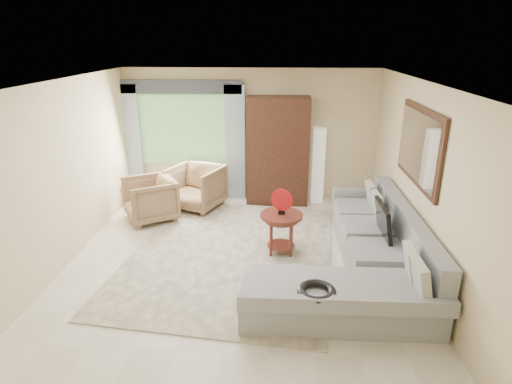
# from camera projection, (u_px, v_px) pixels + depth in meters

# --- Properties ---
(ground) EXTENTS (6.00, 6.00, 0.00)m
(ground) POSITION_uv_depth(u_px,v_px,m) (237.00, 268.00, 6.17)
(ground) COLOR silver
(ground) RESTS_ON ground
(area_rug) EXTENTS (3.46, 4.33, 0.02)m
(area_rug) POSITION_uv_depth(u_px,v_px,m) (232.00, 253.00, 6.59)
(area_rug) COLOR #C3B49A
(area_rug) RESTS_ON ground
(sectional_sofa) EXTENTS (2.30, 3.46, 0.90)m
(sectional_sofa) POSITION_uv_depth(u_px,v_px,m) (366.00, 260.00, 5.82)
(sectional_sofa) COLOR #92959A
(sectional_sofa) RESTS_ON ground
(tv_screen) EXTENTS (0.14, 0.74, 0.48)m
(tv_screen) POSITION_uv_depth(u_px,v_px,m) (383.00, 220.00, 6.00)
(tv_screen) COLOR black
(tv_screen) RESTS_ON sectional_sofa
(garden_hose) EXTENTS (0.43, 0.43, 0.09)m
(garden_hose) POSITION_uv_depth(u_px,v_px,m) (317.00, 291.00, 4.63)
(garden_hose) COLOR black
(garden_hose) RESTS_ON sectional_sofa
(coffee_table) EXTENTS (0.65, 0.65, 0.65)m
(coffee_table) POSITION_uv_depth(u_px,v_px,m) (281.00, 233.00, 6.50)
(coffee_table) COLOR #461912
(coffee_table) RESTS_ON ground
(red_disc) EXTENTS (0.32, 0.15, 0.34)m
(red_disc) POSITION_uv_depth(u_px,v_px,m) (282.00, 200.00, 6.32)
(red_disc) COLOR #A11013
(red_disc) RESTS_ON coffee_table
(armchair_left) EXTENTS (1.17, 1.16, 0.78)m
(armchair_left) POSITION_uv_depth(u_px,v_px,m) (150.00, 199.00, 7.70)
(armchair_left) COLOR #91714F
(armchair_left) RESTS_ON ground
(armchair_right) EXTENTS (1.18, 1.20, 0.84)m
(armchair_right) POSITION_uv_depth(u_px,v_px,m) (196.00, 187.00, 8.23)
(armchair_right) COLOR #9B7854
(armchair_right) RESTS_ON ground
(potted_plant) EXTENTS (0.55, 0.51, 0.50)m
(potted_plant) POSITION_uv_depth(u_px,v_px,m) (129.00, 191.00, 8.52)
(potted_plant) COLOR #999999
(potted_plant) RESTS_ON ground
(armoire) EXTENTS (1.20, 0.55, 2.10)m
(armoire) POSITION_uv_depth(u_px,v_px,m) (278.00, 151.00, 8.34)
(armoire) COLOR black
(armoire) RESTS_ON ground
(floor_lamp) EXTENTS (0.24, 0.24, 1.50)m
(floor_lamp) POSITION_uv_depth(u_px,v_px,m) (318.00, 166.00, 8.46)
(floor_lamp) COLOR silver
(floor_lamp) RESTS_ON ground
(window) EXTENTS (1.80, 0.04, 1.40)m
(window) POSITION_uv_depth(u_px,v_px,m) (183.00, 130.00, 8.55)
(window) COLOR #669E59
(window) RESTS_ON wall_back
(curtain_left) EXTENTS (0.40, 0.08, 2.30)m
(curtain_left) POSITION_uv_depth(u_px,v_px,m) (131.00, 142.00, 8.60)
(curtain_left) COLOR #9EB7CC
(curtain_left) RESTS_ON ground
(curtain_right) EXTENTS (0.40, 0.08, 2.30)m
(curtain_right) POSITION_uv_depth(u_px,v_px,m) (235.00, 144.00, 8.50)
(curtain_right) COLOR #9EB7CC
(curtain_right) RESTS_ON ground
(valance) EXTENTS (2.40, 0.12, 0.26)m
(valance) POSITION_uv_depth(u_px,v_px,m) (180.00, 87.00, 8.19)
(valance) COLOR #1E232D
(valance) RESTS_ON wall_back
(wall_mirror) EXTENTS (0.05, 1.70, 1.05)m
(wall_mirror) POSITION_uv_depth(u_px,v_px,m) (419.00, 146.00, 5.78)
(wall_mirror) COLOR black
(wall_mirror) RESTS_ON wall_right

